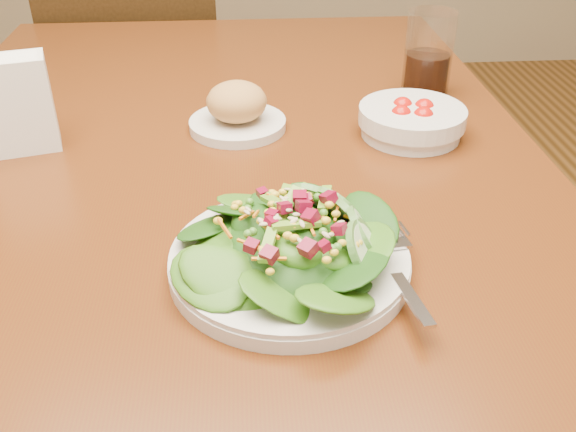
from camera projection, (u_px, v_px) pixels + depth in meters
name	position (u px, v px, depth m)	size (l,w,h in m)	color
dining_table	(223.00, 229.00, 0.91)	(0.90, 1.40, 0.75)	#4B250B
chair_far	(141.00, 97.00, 1.73)	(0.47, 0.48, 0.94)	#301D0A
salad_plate	(298.00, 248.00, 0.65)	(0.25, 0.25, 0.07)	silver
bread_plate	(237.00, 110.00, 0.94)	(0.14, 0.14, 0.07)	silver
tomato_bowl	(412.00, 121.00, 0.92)	(0.15, 0.15, 0.05)	silver
drinking_glass	(428.00, 60.00, 1.04)	(0.08, 0.08, 0.14)	silver
napkin_holder	(13.00, 102.00, 0.86)	(0.11, 0.08, 0.13)	white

